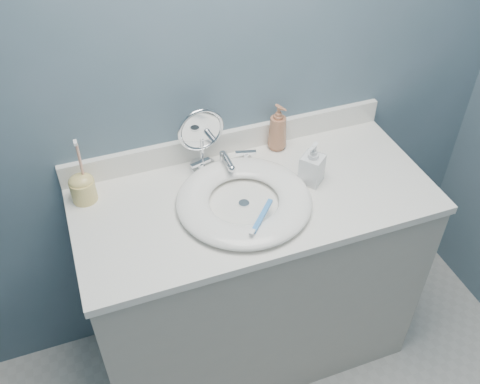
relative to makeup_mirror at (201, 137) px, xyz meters
name	(u,v)px	position (x,y,z in m)	size (l,w,h in m)	color
back_wall	(227,73)	(0.12, 0.07, 0.19)	(2.20, 0.02, 2.40)	#4A616F
vanity_cabinet	(253,281)	(0.12, -0.21, -0.59)	(1.20, 0.55, 0.85)	#A29F94
countertop	(255,199)	(0.12, -0.21, -0.15)	(1.22, 0.57, 0.03)	white
backsplash	(229,141)	(0.12, 0.06, -0.09)	(1.22, 0.02, 0.09)	white
basin	(244,200)	(0.07, -0.24, -0.11)	(0.45, 0.45, 0.04)	white
drain	(244,204)	(0.07, -0.24, -0.13)	(0.04, 0.04, 0.01)	silver
faucet	(225,163)	(0.07, -0.04, -0.11)	(0.25, 0.13, 0.07)	silver
makeup_mirror	(201,137)	(0.00, 0.00, 0.00)	(0.17, 0.09, 0.25)	silver
soap_bottle_amber	(278,127)	(0.29, 0.02, -0.04)	(0.07, 0.07, 0.18)	#A5694A
soap_bottle_clear	(312,163)	(0.33, -0.20, -0.05)	(0.07, 0.07, 0.16)	silver
toothbrush_holder	(83,187)	(-0.42, -0.03, -0.08)	(0.08, 0.08, 0.24)	#E1C870
toothbrush_lying	(261,217)	(0.08, -0.35, -0.09)	(0.13, 0.14, 0.02)	#3E8ADE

